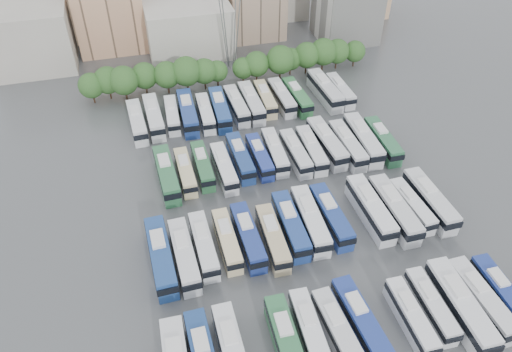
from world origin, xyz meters
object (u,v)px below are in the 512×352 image
object	(u,v)px
bus_r0_s13	(501,293)
bus_r1_s1	(184,255)
bus_r2_s2	(185,172)
bus_r3_s1	(154,117)
bus_r0_s4	(286,343)
bus_r3_s7	(251,102)
bus_r2_s4	(224,168)
bus_r0_s12	(481,300)
bus_r1_s5	(273,238)
bus_r3_s5	(220,109)
bus_r2_s13	(382,141)
bus_r2_s1	(167,174)
bus_r3_s6	(237,105)
bus_r2_s7	(275,152)
bus_r3_s13	(340,90)
bus_r2_s10	(327,143)
bus_r0_s9	(411,317)
bus_r1_s4	(248,237)
bus_r1_s11	(394,209)
bus_r0_s11	(460,306)
bus_r1_s0	(161,256)
bus_r3_s3	(188,112)
bus_r3_s8	(265,99)
bus_r2_s11	(347,145)
bus_r1_s8	(331,216)
bus_r1_s6	(291,225)
bus_r0_s5	(310,332)
bus_r2_s5	(240,157)
bus_r1_s13	(430,200)
bus_r2_s6	(260,157)
bus_r1_s12	(412,206)
bus_r3_s12	(325,90)
bus_r1_s7	(310,220)
bus_r0_s7	(360,321)
bus_r2_s3	(203,165)
bus_r1_s2	(204,245)
bus_r0_s2	(232,352)
bus_r3_s10	(297,97)
bus_r0_s10	(431,305)
bus_r3_s9	(282,97)
bus_r2_s9	(311,150)
bus_r3_s4	(205,113)
bus_r3_s2	(172,115)

from	to	relation	value
bus_r0_s13	bus_r1_s1	distance (m)	43.16
bus_r2_s2	bus_r3_s1	size ratio (longest dim) A/B	0.84
bus_r0_s4	bus_r3_s7	distance (m)	55.04
bus_r2_s4	bus_r0_s12	bearing A→B (deg)	-54.57
bus_r1_s5	bus_r3_s5	world-z (taller)	bus_r3_s5
bus_r1_s1	bus_r2_s13	size ratio (longest dim) A/B	1.02
bus_r2_s1	bus_r3_s6	bearing A→B (deg)	46.12
bus_r2_s7	bus_r3_s13	size ratio (longest dim) A/B	1.03
bus_r2_s10	bus_r0_s9	bearing A→B (deg)	-97.50
bus_r1_s4	bus_r1_s1	bearing A→B (deg)	-173.75
bus_r1_s11	bus_r3_s5	world-z (taller)	bus_r1_s11
bus_r0_s11	bus_r1_s0	bearing A→B (deg)	154.73
bus_r0_s13	bus_r2_s13	bearing A→B (deg)	90.74
bus_r3_s3	bus_r3_s8	xyz separation A→B (m)	(16.48, 1.49, -0.30)
bus_r2_s11	bus_r3_s7	world-z (taller)	bus_r3_s7
bus_r1_s8	bus_r3_s1	bearing A→B (deg)	122.69
bus_r1_s6	bus_r1_s8	xyz separation A→B (m)	(6.64, 0.27, -0.03)
bus_r0_s5	bus_r0_s12	bearing A→B (deg)	-0.70
bus_r2_s5	bus_r3_s7	size ratio (longest dim) A/B	0.94
bus_r1_s13	bus_r2_s6	xyz separation A→B (m)	(-23.07, 18.50, -0.31)
bus_r3_s7	bus_r1_s12	bearing A→B (deg)	-65.52
bus_r1_s6	bus_r3_s12	bearing A→B (deg)	62.73
bus_r3_s7	bus_r1_s7	bearing A→B (deg)	-90.35
bus_r2_s4	bus_r3_s6	size ratio (longest dim) A/B	0.95
bus_r2_s1	bus_r3_s13	world-z (taller)	bus_r2_s1
bus_r2_s10	bus_r3_s7	size ratio (longest dim) A/B	1.04
bus_r0_s7	bus_r1_s8	distance (m)	18.78
bus_r2_s10	bus_r2_s5	bearing A→B (deg)	176.97
bus_r1_s12	bus_r2_s2	size ratio (longest dim) A/B	1.02
bus_r2_s3	bus_r2_s6	size ratio (longest dim) A/B	1.02
bus_r1_s2	bus_r0_s2	bearing A→B (deg)	-90.11
bus_r1_s4	bus_r3_s12	bearing A→B (deg)	53.44
bus_r1_s4	bus_r3_s12	world-z (taller)	bus_r3_s12
bus_r0_s13	bus_r3_s10	size ratio (longest dim) A/B	0.95
bus_r0_s13	bus_r3_s5	world-z (taller)	bus_r3_s5
bus_r1_s5	bus_r2_s3	xyz separation A→B (m)	(-6.83, 19.66, -0.09)
bus_r0_s10	bus_r2_s11	bearing A→B (deg)	86.10
bus_r3_s9	bus_r3_s10	xyz separation A→B (m)	(3.12, -0.69, 0.02)
bus_r0_s12	bus_r1_s8	bearing A→B (deg)	122.07
bus_r1_s2	bus_r1_s6	world-z (taller)	bus_r1_s6
bus_r2_s2	bus_r3_s3	bearing A→B (deg)	78.78
bus_r1_s6	bus_r2_s13	world-z (taller)	bus_r1_s6
bus_r2_s11	bus_r0_s5	bearing A→B (deg)	-120.11
bus_r3_s12	bus_r1_s12	bearing A→B (deg)	-91.73
bus_r1_s1	bus_r3_s13	world-z (taller)	bus_r1_s1
bus_r0_s10	bus_r3_s5	size ratio (longest dim) A/B	0.83
bus_r2_s7	bus_r2_s9	bearing A→B (deg)	-8.43
bus_r3_s4	bus_r0_s11	bearing A→B (deg)	-64.88
bus_r1_s8	bus_r1_s2	bearing A→B (deg)	-178.85
bus_r3_s7	bus_r3_s2	bearing A→B (deg)	179.48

